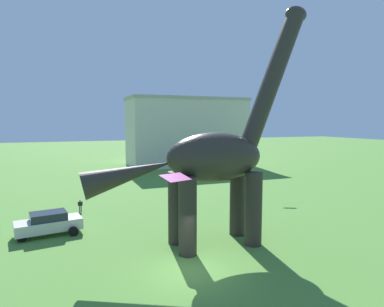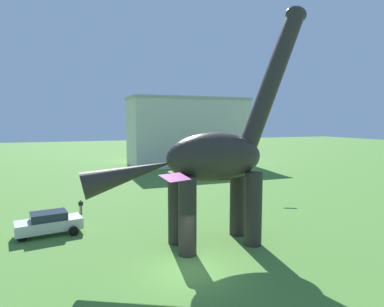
% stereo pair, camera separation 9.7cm
% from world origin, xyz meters
% --- Properties ---
extents(ground_plane, '(240.00, 240.00, 0.00)m').
position_xyz_m(ground_plane, '(0.00, 0.00, 0.00)').
color(ground_plane, '#4C7F33').
extents(dinosaur_sculpture, '(14.47, 3.06, 15.12)m').
position_xyz_m(dinosaur_sculpture, '(2.77, 2.99, 5.47)').
color(dinosaur_sculpture, '#2D2823').
rests_on(dinosaur_sculpture, ground_plane).
extents(parked_sedan_left, '(4.43, 2.44, 1.55)m').
position_xyz_m(parked_sedan_left, '(-6.94, 8.58, 0.81)').
color(parked_sedan_left, silver).
rests_on(parked_sedan_left, ground_plane).
extents(person_near_flyer, '(0.39, 0.17, 1.04)m').
position_xyz_m(person_near_flyer, '(-4.67, 13.81, 0.63)').
color(person_near_flyer, '#2D3347').
rests_on(person_near_flyer, ground_plane).
extents(kite_mid_right, '(1.59, 1.38, 0.25)m').
position_xyz_m(kite_mid_right, '(-0.67, 0.12, 4.90)').
color(kite_mid_right, pink).
extents(kite_near_high, '(1.31, 1.17, 0.37)m').
position_xyz_m(kite_near_high, '(13.91, 16.62, 6.98)').
color(kite_near_high, pink).
extents(background_building_block, '(20.81, 9.14, 11.84)m').
position_xyz_m(background_building_block, '(14.73, 39.84, 5.93)').
color(background_building_block, beige).
rests_on(background_building_block, ground_plane).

